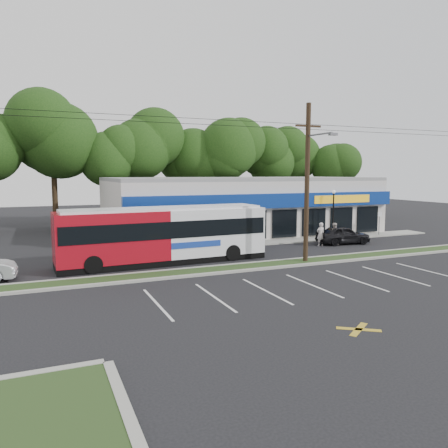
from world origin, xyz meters
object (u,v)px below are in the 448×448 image
utility_pole (306,178)px  pedestrian_b (334,234)px  pedestrian_a (321,234)px  metrobus (164,233)px  sign_post (380,219)px  car_dark (343,235)px  lamp_post (333,208)px

utility_pole → pedestrian_b: size_ratio=28.15×
pedestrian_a → utility_pole: bearing=47.5°
metrobus → sign_post: bearing=8.7°
metrobus → car_dark: size_ratio=3.05×
utility_pole → lamp_post: bearing=43.9°
pedestrian_a → pedestrian_b: bearing=-178.6°
utility_pole → sign_post: (13.17, 7.65, -3.86)m
lamp_post → pedestrian_b: (-2.00, -2.80, -1.78)m
lamp_post → pedestrian_b: bearing=-125.5°
metrobus → car_dark: (15.25, 1.56, -1.14)m
car_dark → pedestrian_b: pedestrian_b is taller
sign_post → pedestrian_a: sign_post is taller
pedestrian_a → metrobus: bearing=8.0°
sign_post → metrobus: (-21.30, -4.07, 0.33)m
lamp_post → sign_post: size_ratio=1.91×
sign_post → utility_pole: bearing=-149.9°
utility_pole → lamp_post: 11.67m
car_dark → pedestrian_b: (-0.94, -0.06, 0.14)m
sign_post → car_dark: (-6.06, -2.51, -0.81)m
utility_pole → metrobus: utility_pole is taller
car_dark → pedestrian_a: (-2.23, -0.06, 0.18)m
utility_pole → sign_post: bearing=30.1°
utility_pole → car_dark: bearing=35.8°
pedestrian_a → car_dark: bearing=-177.0°
sign_post → metrobus: 21.69m
metrobus → pedestrian_a: bearing=4.4°
utility_pole → metrobus: size_ratio=3.75×
pedestrian_b → car_dark: bearing=-143.0°
utility_pole → car_dark: utility_pole is taller
lamp_post → pedestrian_a: size_ratio=2.29×
lamp_post → pedestrian_a: 4.65m
car_dark → pedestrian_a: bearing=98.4°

